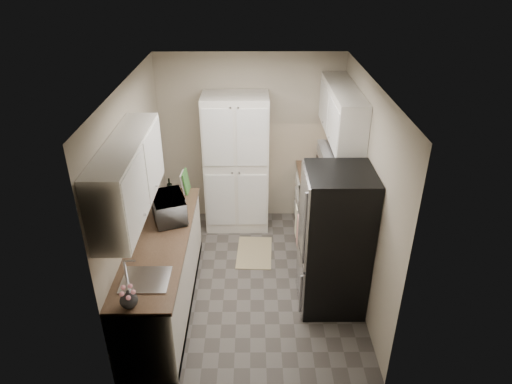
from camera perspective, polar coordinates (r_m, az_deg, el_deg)
ground at (r=5.90m, az=-0.68°, el=-10.76°), size 3.20×3.20×0.00m
room_shell at (r=5.03m, az=-0.99°, el=3.70°), size 2.64×3.24×2.52m
pantry_cabinet at (r=6.50m, az=-2.46°, el=3.55°), size 0.90×0.55×2.00m
base_cabinet_left at (r=5.39m, az=-11.46°, el=-9.86°), size 0.60×2.30×0.88m
countertop_left at (r=5.12m, az=-11.95°, el=-5.80°), size 0.63×2.33×0.04m
base_cabinet_right at (r=6.71m, az=7.82°, el=-1.24°), size 0.60×0.80×0.88m
countertop_right at (r=6.49m, az=8.09°, el=2.29°), size 0.63×0.83×0.04m
electric_range at (r=6.01m, az=8.67°, el=-4.70°), size 0.71×0.78×1.13m
refrigerator at (r=5.14m, az=9.84°, el=-6.09°), size 0.70×0.72×1.70m
microwave at (r=5.36m, az=-10.80°, el=-1.94°), size 0.51×0.61×0.29m
wine_bottle at (r=5.78m, az=-10.72°, el=0.30°), size 0.07×0.07×0.26m
flower_vase at (r=4.25m, az=-15.64°, el=-12.71°), size 0.20×0.20×0.17m
cutting_board at (r=5.91m, az=-8.73°, el=1.30°), size 0.03×0.23×0.29m
toaster_oven at (r=6.56m, az=8.89°, el=3.62°), size 0.28×0.35×0.19m
fruit_basket at (r=6.48m, az=9.10°, el=4.80°), size 0.34×0.34×0.12m
kitchen_mat at (r=6.34m, az=-0.21°, el=-7.57°), size 0.50×0.77×0.01m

